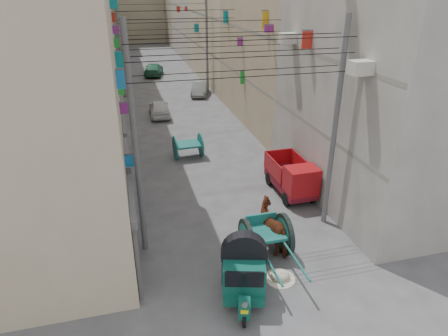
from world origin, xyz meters
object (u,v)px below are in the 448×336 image
object	(u,v)px
feed_sack	(280,275)
distant_car_grey	(200,88)
horse	(275,227)
mini_truck	(294,180)
second_cart	(188,146)
distant_car_white	(159,108)
auto_rickshaw	(244,268)
distant_car_green	(154,69)
tonga_cart	(266,237)

from	to	relation	value
feed_sack	distant_car_grey	world-z (taller)	distant_car_grey
horse	distant_car_grey	xyz separation A→B (m)	(1.67, 22.16, -0.26)
mini_truck	feed_sack	bearing A→B (deg)	-118.52
second_cart	distant_car_white	world-z (taller)	second_cart
second_cart	auto_rickshaw	bearing A→B (deg)	-94.02
horse	distant_car_white	world-z (taller)	horse
distant_car_green	second_cart	bearing A→B (deg)	99.99
auto_rickshaw	tonga_cart	xyz separation A→B (m)	(1.34, 1.70, -0.22)
auto_rickshaw	tonga_cart	size ratio (longest dim) A/B	0.75
second_cart	distant_car_green	world-z (taller)	second_cart
feed_sack	second_cart	bearing A→B (deg)	96.35
horse	distant_car_grey	world-z (taller)	horse
horse	distant_car_white	size ratio (longest dim) A/B	0.57
horse	distant_car_green	bearing A→B (deg)	-103.05
horse	distant_car_white	bearing A→B (deg)	-97.79
auto_rickshaw	distant_car_grey	bearing A→B (deg)	97.61
distant_car_white	distant_car_grey	xyz separation A→B (m)	(4.02, 5.12, -0.02)
feed_sack	distant_car_white	world-z (taller)	distant_car_white
auto_rickshaw	distant_car_white	bearing A→B (deg)	107.35
distant_car_grey	horse	bearing A→B (deg)	-77.88
auto_rickshaw	mini_truck	xyz separation A→B (m)	(4.03, 5.44, -0.17)
auto_rickshaw	distant_car_white	xyz separation A→B (m)	(-0.49, 19.18, -0.42)
mini_truck	distant_car_grey	size ratio (longest dim) A/B	0.90
auto_rickshaw	distant_car_green	world-z (taller)	auto_rickshaw
feed_sack	distant_car_grey	distance (m)	24.02
mini_truck	second_cart	distance (m)	6.80
tonga_cart	horse	bearing A→B (deg)	40.28
distant_car_green	mini_truck	bearing A→B (deg)	107.91
auto_rickshaw	feed_sack	bearing A→B (deg)	30.99
distant_car_white	distant_car_green	size ratio (longest dim) A/B	0.82
second_cart	horse	size ratio (longest dim) A/B	0.80
mini_truck	feed_sack	size ratio (longest dim) A/B	5.03
distant_car_white	distant_car_grey	distance (m)	6.51
feed_sack	distant_car_white	distance (m)	18.90
distant_car_white	distant_car_grey	world-z (taller)	distant_car_white
auto_rickshaw	second_cart	distance (m)	11.07
distant_car_white	second_cart	bearing A→B (deg)	96.34
mini_truck	feed_sack	xyz separation A→B (m)	(-2.64, -5.07, -0.68)
auto_rickshaw	horse	bearing A→B (deg)	64.92
distant_car_white	distant_car_green	world-z (taller)	distant_car_green
tonga_cart	mini_truck	xyz separation A→B (m)	(2.69, 3.74, 0.05)
second_cart	distant_car_white	size ratio (longest dim) A/B	0.46
distant_car_grey	distant_car_green	size ratio (longest dim) A/B	0.82
distant_car_grey	tonga_cart	bearing A→B (deg)	-79.10
auto_rickshaw	mini_truck	bearing A→B (deg)	69.34
mini_truck	horse	size ratio (longest dim) A/B	1.59
auto_rickshaw	horse	distance (m)	2.84
auto_rickshaw	horse	world-z (taller)	auto_rickshaw
horse	tonga_cart	bearing A→B (deg)	24.90
tonga_cart	feed_sack	xyz separation A→B (m)	(0.05, -1.32, -0.64)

